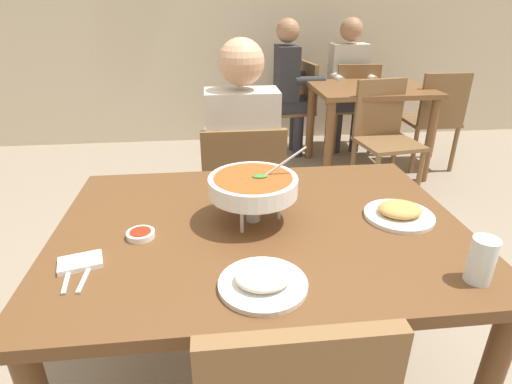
# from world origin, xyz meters

# --- Properties ---
(ground_plane) EXTENTS (16.00, 16.00, 0.00)m
(ground_plane) POSITION_xyz_m (0.00, 0.00, 0.00)
(ground_plane) COLOR gray
(dining_table_main) EXTENTS (1.37, 0.99, 0.77)m
(dining_table_main) POSITION_xyz_m (0.00, 0.00, 0.67)
(dining_table_main) COLOR brown
(dining_table_main) RESTS_ON ground_plane
(chair_diner_main) EXTENTS (0.44, 0.44, 0.90)m
(chair_diner_main) POSITION_xyz_m (-0.00, 0.78, 0.51)
(chair_diner_main) COLOR brown
(chair_diner_main) RESTS_ON ground_plane
(diner_main) EXTENTS (0.40, 0.45, 1.31)m
(diner_main) POSITION_xyz_m (0.00, 0.82, 0.75)
(diner_main) COLOR #2D2D38
(diner_main) RESTS_ON ground_plane
(curry_bowl) EXTENTS (0.33, 0.30, 0.26)m
(curry_bowl) POSITION_xyz_m (-0.02, 0.03, 0.90)
(curry_bowl) COLOR silver
(curry_bowl) RESTS_ON dining_table_main
(rice_plate) EXTENTS (0.24, 0.24, 0.06)m
(rice_plate) POSITION_xyz_m (-0.04, -0.34, 0.79)
(rice_plate) COLOR white
(rice_plate) RESTS_ON dining_table_main
(appetizer_plate) EXTENTS (0.24, 0.24, 0.06)m
(appetizer_plate) POSITION_xyz_m (0.49, -0.01, 0.79)
(appetizer_plate) COLOR white
(appetizer_plate) RESTS_ON dining_table_main
(sauce_dish) EXTENTS (0.09, 0.09, 0.02)m
(sauce_dish) POSITION_xyz_m (-0.39, -0.04, 0.78)
(sauce_dish) COLOR white
(sauce_dish) RESTS_ON dining_table_main
(napkin_folded) EXTENTS (0.14, 0.11, 0.02)m
(napkin_folded) POSITION_xyz_m (-0.55, -0.18, 0.78)
(napkin_folded) COLOR white
(napkin_folded) RESTS_ON dining_table_main
(fork_utensil) EXTENTS (0.04, 0.17, 0.01)m
(fork_utensil) POSITION_xyz_m (-0.57, -0.23, 0.78)
(fork_utensil) COLOR silver
(fork_utensil) RESTS_ON dining_table_main
(spoon_utensil) EXTENTS (0.02, 0.17, 0.01)m
(spoon_utensil) POSITION_xyz_m (-0.52, -0.23, 0.78)
(spoon_utensil) COLOR silver
(spoon_utensil) RESTS_ON dining_table_main
(drink_glass) EXTENTS (0.07, 0.07, 0.13)m
(drink_glass) POSITION_xyz_m (0.55, -0.37, 0.83)
(drink_glass) COLOR silver
(drink_glass) RESTS_ON dining_table_main
(dining_table_far) EXTENTS (1.00, 0.80, 0.77)m
(dining_table_far) POSITION_xyz_m (1.25, 2.30, 0.63)
(dining_table_far) COLOR brown
(dining_table_far) RESTS_ON ground_plane
(chair_bg_left) EXTENTS (0.47, 0.47, 0.90)m
(chair_bg_left) POSITION_xyz_m (1.29, 2.82, 0.51)
(chair_bg_left) COLOR brown
(chair_bg_left) RESTS_ON ground_plane
(chair_bg_middle) EXTENTS (0.50, 0.50, 0.90)m
(chair_bg_middle) POSITION_xyz_m (0.73, 2.88, 0.51)
(chair_bg_middle) COLOR brown
(chair_bg_middle) RESTS_ON ground_plane
(chair_bg_right) EXTENTS (0.44, 0.44, 0.90)m
(chair_bg_right) POSITION_xyz_m (1.86, 2.25, 0.51)
(chair_bg_right) COLOR brown
(chair_bg_right) RESTS_ON ground_plane
(chair_bg_corner) EXTENTS (0.50, 0.50, 0.90)m
(chair_bg_corner) POSITION_xyz_m (1.21, 1.84, 0.51)
(chair_bg_corner) COLOR brown
(chair_bg_corner) RESTS_ON ground_plane
(patron_bg_left) EXTENTS (0.40, 0.45, 1.31)m
(patron_bg_left) POSITION_xyz_m (1.23, 2.87, 0.75)
(patron_bg_left) COLOR #2D2D38
(patron_bg_left) RESTS_ON ground_plane
(patron_bg_middle) EXTENTS (0.45, 0.40, 1.31)m
(patron_bg_middle) POSITION_xyz_m (0.63, 2.81, 0.75)
(patron_bg_middle) COLOR #2D2D38
(patron_bg_middle) RESTS_ON ground_plane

